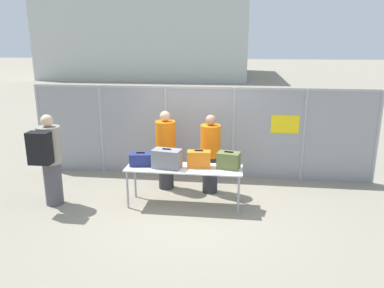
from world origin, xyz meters
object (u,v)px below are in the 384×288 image
Objects in this scene: suitcase_orange at (199,159)px; suitcase_navy at (141,159)px; suitcase_grey at (167,159)px; suitcase_olive at (229,160)px; traveler_hooded at (49,157)px; security_worker_near at (210,153)px; security_worker_far at (166,149)px; utility_trailer at (227,140)px; inspection_table at (184,170)px.

suitcase_navy is at bearing -179.07° from suitcase_orange.
suitcase_grey is 1.24× the size of suitcase_olive.
traveler_hooded is 1.07× the size of security_worker_near.
security_worker_near is (0.74, 0.76, -0.09)m from suitcase_grey.
security_worker_near is 0.98× the size of security_worker_far.
traveler_hooded is 0.41× the size of utility_trailer.
inspection_table is at bearing 74.56° from security_worker_near.
inspection_table is 0.85m from suitcase_olive.
security_worker_far is (-0.94, 0.10, 0.02)m from security_worker_near.
security_worker_near is at bearing -170.20° from security_worker_far.
security_worker_far reaches higher than utility_trailer.
utility_trailer is at bearing 73.28° from suitcase_grey.
traveler_hooded is at bearing 35.12° from security_worker_near.
suitcase_olive is at bearing -87.49° from utility_trailer.
security_worker_near is at bearing 27.84° from suitcase_navy.
suitcase_navy is 3.58m from utility_trailer.
traveler_hooded is (-1.64, -0.36, 0.09)m from suitcase_navy.
suitcase_navy is at bearing -115.25° from utility_trailer.
traveler_hooded is at bearing -172.93° from suitcase_grey.
traveler_hooded is at bearing -167.57° from suitcase_navy.
security_worker_near is (2.91, 1.03, -0.12)m from traveler_hooded.
traveler_hooded is (-2.75, -0.38, 0.05)m from suitcase_orange.
security_worker_far reaches higher than inspection_table.
traveler_hooded reaches higher than suitcase_olive.
traveler_hooded reaches higher than security_worker_far.
suitcase_olive is (0.82, 0.07, 0.21)m from inspection_table.
security_worker_far is at bearing 102.66° from suitcase_grey.
security_worker_far is 0.39× the size of utility_trailer.
suitcase_olive is 0.28× the size of security_worker_near.
suitcase_orange is (0.58, 0.11, -0.02)m from suitcase_grey.
traveler_hooded reaches higher than utility_trailer.
suitcase_olive is at bearing 0.86° from suitcase_navy.
security_worker_far reaches higher than suitcase_orange.
security_worker_far is at bearing -115.93° from utility_trailer.
traveler_hooded is (-3.30, -0.39, 0.05)m from suitcase_olive.
security_worker_near reaches higher than suitcase_navy.
security_worker_far is at bearing 135.89° from suitcase_orange.
utility_trailer reaches higher than inspection_table.
inspection_table is 3.35m from utility_trailer.
inspection_table is at bearing 8.10° from suitcase_grey.
suitcase_navy is (-0.84, 0.05, 0.17)m from inspection_table.
utility_trailer is (1.19, 2.45, -0.41)m from security_worker_far.
inspection_table is 2.51m from traveler_hooded.
suitcase_grey is 3.49m from utility_trailer.
suitcase_grey is 1.07m from security_worker_near.
security_worker_near is (-0.39, 0.64, -0.07)m from suitcase_olive.
inspection_table is at bearing 137.67° from security_worker_far.
suitcase_grey is (0.52, -0.09, 0.06)m from suitcase_navy.
suitcase_grey is 0.13× the size of utility_trailer.
suitcase_orange is 3.26m from utility_trailer.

